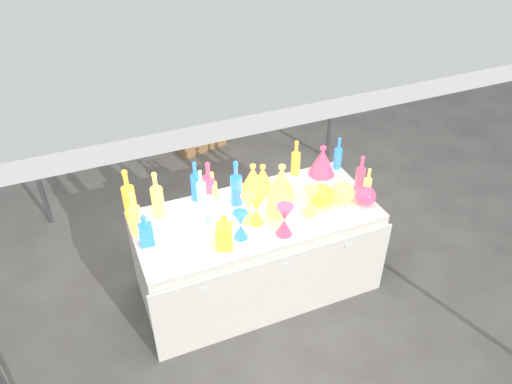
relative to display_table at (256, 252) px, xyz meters
name	(u,v)px	position (x,y,z in m)	size (l,w,h in m)	color
ground	(256,284)	(0.00, 0.01, -0.37)	(80.00, 80.00, 0.00)	slate
display_table	(256,252)	(0.00, 0.00, 0.00)	(1.84, 0.83, 0.75)	white
cardboard_box_closed	(196,129)	(0.21, 2.35, -0.17)	(0.57, 0.41, 0.41)	#A27849
cardboard_box_flat	(198,115)	(0.43, 3.01, -0.34)	(0.74, 0.53, 0.06)	#A27849
bottle_0	(134,213)	(-0.85, 0.14, 0.55)	(0.09, 0.09, 0.34)	#F3164F
bottle_1	(196,181)	(-0.35, 0.36, 0.54)	(0.08, 0.08, 0.33)	#17823D
bottle_2	(128,194)	(-0.85, 0.32, 0.58)	(0.09, 0.09, 0.42)	yellow
bottle_3	(209,182)	(-0.26, 0.29, 0.55)	(0.09, 0.09, 0.35)	#1E2FB4
bottle_4	(157,194)	(-0.66, 0.28, 0.56)	(0.09, 0.09, 0.38)	#116F69
bottle_5	(201,188)	(-0.34, 0.26, 0.54)	(0.07, 0.07, 0.32)	#C0269F
bottle_6	(213,187)	(-0.24, 0.28, 0.51)	(0.07, 0.07, 0.27)	#F3164F
bottle_7	(236,183)	(-0.09, 0.18, 0.57)	(0.09, 0.09, 0.38)	#17823D
decanter_1	(224,231)	(-0.33, -0.24, 0.51)	(0.11, 0.11, 0.27)	yellow
decanter_2	(145,230)	(-0.81, 0.00, 0.50)	(0.09, 0.09, 0.24)	#17823D
hourglass_0	(256,210)	(-0.04, -0.08, 0.48)	(0.11, 0.11, 0.22)	yellow
hourglass_1	(285,220)	(0.10, -0.27, 0.50)	(0.12, 0.12, 0.24)	#1E2FB4
hourglass_2	(310,201)	(0.37, -0.14, 0.49)	(0.11, 0.11, 0.22)	#116F69
hourglass_3	(210,210)	(-0.34, 0.06, 0.48)	(0.10, 0.10, 0.20)	#C0269F
hourglass_4	(249,209)	(-0.08, -0.05, 0.49)	(0.11, 0.11, 0.23)	#F3164F
hourglass_5	(241,225)	(-0.20, -0.19, 0.48)	(0.11, 0.11, 0.22)	#17823D
globe_0	(278,209)	(0.14, -0.08, 0.44)	(0.17, 0.17, 0.14)	#F3164F
globe_1	(342,193)	(0.66, -0.10, 0.45)	(0.18, 0.18, 0.14)	#116F69
globe_2	(321,197)	(0.49, -0.08, 0.45)	(0.19, 0.19, 0.15)	yellow
globe_3	(365,197)	(0.80, -0.19, 0.44)	(0.16, 0.16, 0.13)	#1E2FB4
lampshade_0	(263,178)	(0.16, 0.27, 0.49)	(0.19, 0.19, 0.23)	#F3FF35
lampshade_1	(253,178)	(0.09, 0.29, 0.50)	(0.20, 0.20, 0.24)	#F3FF35
lampshade_2	(322,161)	(0.70, 0.29, 0.50)	(0.22, 0.22, 0.26)	#1E2FB4
lampshade_3	(282,181)	(0.27, 0.14, 0.51)	(0.24, 0.24, 0.28)	#116F69
bottle_8	(338,153)	(0.86, 0.31, 0.52)	(0.07, 0.07, 0.29)	#17823D
bottle_9	(296,158)	(0.50, 0.37, 0.53)	(0.07, 0.07, 0.32)	yellow
bottle_10	(361,173)	(0.86, -0.03, 0.53)	(0.07, 0.07, 0.32)	#1E2FB4
bottle_11	(368,183)	(0.86, -0.13, 0.51)	(0.06, 0.06, 0.27)	#116F69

